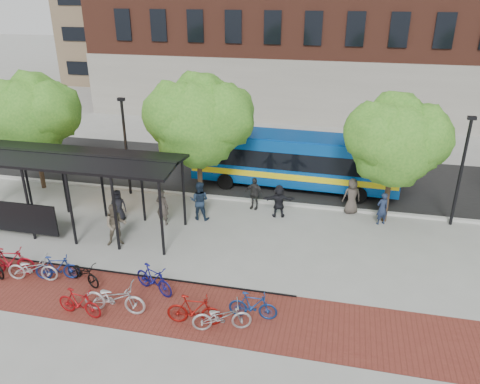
% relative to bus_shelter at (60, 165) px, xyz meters
% --- Properties ---
extents(ground, '(160.00, 160.00, 0.00)m').
position_rel_bus_shelter_xyz_m(ground, '(8.13, 0.48, -3.00)').
color(ground, '#9E9E99').
rests_on(ground, ground).
extents(asphalt_street, '(160.00, 8.00, 0.01)m').
position_rel_bus_shelter_xyz_m(asphalt_street, '(8.13, 8.48, -2.99)').
color(asphalt_street, black).
rests_on(asphalt_street, ground).
extents(curb, '(160.00, 0.25, 0.12)m').
position_rel_bus_shelter_xyz_m(curb, '(8.13, 4.48, -2.94)').
color(curb, '#B7B7B2').
rests_on(curb, ground).
extents(brick_strip, '(24.00, 3.00, 0.01)m').
position_rel_bus_shelter_xyz_m(brick_strip, '(6.13, -4.52, -3.00)').
color(brick_strip, maroon).
rests_on(brick_strip, ground).
extents(bike_rack_rail, '(12.00, 0.05, 0.95)m').
position_rel_bus_shelter_xyz_m(bike_rack_rail, '(4.83, -3.62, -3.00)').
color(bike_rack_rail, black).
rests_on(bike_rack_rail, ground).
extents(bus_shelter, '(10.60, 3.07, 3.60)m').
position_rel_bus_shelter_xyz_m(bus_shelter, '(0.00, 0.00, 0.00)').
color(bus_shelter, black).
rests_on(bus_shelter, ground).
extents(tree_a, '(4.90, 4.00, 6.18)m').
position_rel_bus_shelter_xyz_m(tree_a, '(-3.77, 3.83, 1.24)').
color(tree_a, '#382619').
rests_on(tree_a, ground).
extents(tree_b, '(5.15, 4.20, 6.47)m').
position_rel_bus_shelter_xyz_m(tree_b, '(5.23, 3.83, 1.46)').
color(tree_b, '#382619').
rests_on(tree_b, ground).
extents(tree_c, '(4.66, 3.80, 5.92)m').
position_rel_bus_shelter_xyz_m(tree_c, '(14.22, 3.83, 1.06)').
color(tree_c, '#382619').
rests_on(tree_c, ground).
extents(lamp_post_left, '(0.35, 0.20, 5.12)m').
position_rel_bus_shelter_xyz_m(lamp_post_left, '(1.13, 4.08, -0.25)').
color(lamp_post_left, black).
rests_on(lamp_post_left, ground).
extents(lamp_post_right, '(0.35, 0.20, 5.12)m').
position_rel_bus_shelter_xyz_m(lamp_post_right, '(17.13, 4.08, -0.25)').
color(lamp_post_right, black).
rests_on(lamp_post_right, ground).
extents(bus, '(11.04, 2.92, 2.96)m').
position_rel_bus_shelter_xyz_m(bus, '(9.47, 6.82, -1.30)').
color(bus, '#0848A0').
rests_on(bus, ground).
extents(bike_1, '(1.94, 0.87, 1.13)m').
position_rel_bus_shelter_xyz_m(bike_1, '(-0.03, -3.97, -2.44)').
color(bike_1, maroon).
rests_on(bike_1, ground).
extents(bike_2, '(1.99, 0.95, 1.00)m').
position_rel_bus_shelter_xyz_m(bike_2, '(1.03, -4.15, -2.50)').
color(bike_2, silver).
rests_on(bike_2, ground).
extents(bike_3, '(1.72, 0.89, 0.99)m').
position_rel_bus_shelter_xyz_m(bike_3, '(1.90, -3.89, -2.50)').
color(bike_3, navy).
rests_on(bike_3, ground).
extents(bike_4, '(1.81, 1.16, 0.90)m').
position_rel_bus_shelter_xyz_m(bike_4, '(2.96, -3.92, -2.55)').
color(bike_4, black).
rests_on(bike_4, ground).
extents(bike_5, '(1.71, 0.66, 1.00)m').
position_rel_bus_shelter_xyz_m(bike_5, '(3.81, -5.62, -2.50)').
color(bike_5, maroon).
rests_on(bike_5, ground).
extents(bike_6, '(2.20, 0.86, 1.14)m').
position_rel_bus_shelter_xyz_m(bike_6, '(4.89, -5.20, -2.43)').
color(bike_6, '#B3B2B5').
rests_on(bike_6, ground).
extents(bike_7, '(1.84, 1.19, 1.08)m').
position_rel_bus_shelter_xyz_m(bike_7, '(5.73, -3.85, -2.46)').
color(bike_7, navy).
rests_on(bike_7, ground).
extents(bike_9, '(1.87, 0.68, 1.10)m').
position_rel_bus_shelter_xyz_m(bike_9, '(7.69, -5.20, -2.45)').
color(bike_9, maroon).
rests_on(bike_9, ground).
extents(bike_10, '(2.03, 1.20, 1.01)m').
position_rel_bus_shelter_xyz_m(bike_10, '(8.63, -5.26, -2.50)').
color(bike_10, '#A3A3A6').
rests_on(bike_10, ground).
extents(bike_11, '(1.65, 0.49, 0.99)m').
position_rel_bus_shelter_xyz_m(bike_11, '(9.48, -4.49, -2.51)').
color(bike_11, navy).
rests_on(bike_11, ground).
extents(pedestrian_0, '(0.86, 0.67, 1.55)m').
position_rel_bus_shelter_xyz_m(pedestrian_0, '(1.97, 1.05, -2.23)').
color(pedestrian_0, black).
rests_on(pedestrian_0, ground).
extents(pedestrian_1, '(0.70, 0.53, 1.73)m').
position_rel_bus_shelter_xyz_m(pedestrian_1, '(4.12, 1.18, -2.13)').
color(pedestrian_1, '#463E38').
rests_on(pedestrian_1, ground).
extents(pedestrian_2, '(0.92, 0.72, 1.89)m').
position_rel_bus_shelter_xyz_m(pedestrian_2, '(5.62, 2.07, -2.06)').
color(pedestrian_2, '#1B2A3F').
rests_on(pedestrian_2, ground).
extents(pedestrian_4, '(1.02, 0.59, 1.63)m').
position_rel_bus_shelter_xyz_m(pedestrian_4, '(7.90, 3.73, -2.18)').
color(pedestrian_4, '#2A2A2A').
rests_on(pedestrian_4, ground).
extents(pedestrian_5, '(1.57, 0.75, 1.62)m').
position_rel_bus_shelter_xyz_m(pedestrian_5, '(9.22, 3.12, -2.19)').
color(pedestrian_5, black).
rests_on(pedestrian_5, ground).
extents(pedestrian_6, '(0.99, 0.79, 1.77)m').
position_rel_bus_shelter_xyz_m(pedestrian_6, '(12.58, 4.28, -2.11)').
color(pedestrian_6, '#473E38').
rests_on(pedestrian_6, ground).
extents(pedestrian_7, '(0.69, 0.61, 1.58)m').
position_rel_bus_shelter_xyz_m(pedestrian_7, '(13.96, 3.40, -2.21)').
color(pedestrian_7, '#1D2945').
rests_on(pedestrian_7, ground).
extents(pedestrian_8, '(1.13, 1.03, 1.87)m').
position_rel_bus_shelter_xyz_m(pedestrian_8, '(2.91, -1.02, -2.06)').
color(pedestrian_8, '#625849').
rests_on(pedestrian_8, ground).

